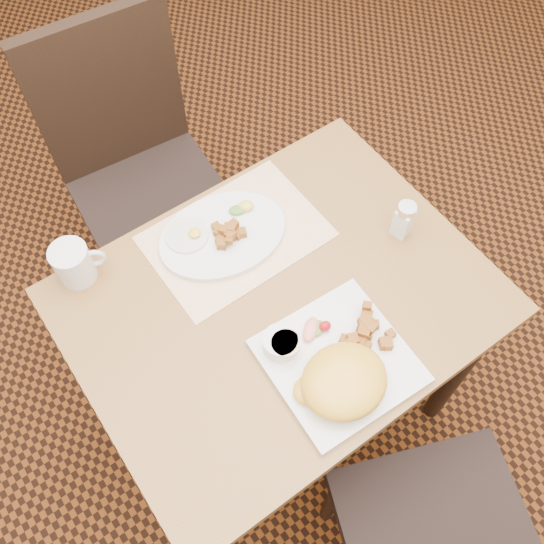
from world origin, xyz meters
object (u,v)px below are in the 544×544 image
Objects in this scene: table at (280,321)px; chair_far at (137,164)px; salt_shaker at (404,219)px; coffee_mug at (74,263)px; plate_square at (338,361)px; plate_oval at (223,235)px.

chair_far reaches higher than table.
table is 9.00× the size of salt_shaker.
salt_shaker is (0.35, -0.72, 0.26)m from chair_far.
chair_far is 0.57m from coffee_mug.
plate_oval is at bearing 93.50° from plate_square.
table is 0.22m from plate_square.
salt_shaker reaches higher than plate_square.
plate_oval is 0.34m from coffee_mug.
chair_far is 0.92m from plate_square.
chair_far is at bearing 115.65° from salt_shaker.
chair_far is at bearing 51.05° from coffee_mug.
coffee_mug is at bearing 136.65° from table.
plate_oval is at bearing 93.90° from table.
salt_shaker is (0.32, 0.17, 0.04)m from plate_square.
salt_shaker is at bearing -3.18° from table.
table is at bearing 95.95° from chair_far.
coffee_mug is (-0.67, 0.33, -0.00)m from salt_shaker.
plate_square is 2.47× the size of coffee_mug.
plate_oval is 3.05× the size of salt_shaker.
coffee_mug is at bearing 153.51° from salt_shaker.
table is 3.21× the size of plate_square.
chair_far is 0.85m from salt_shaker.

